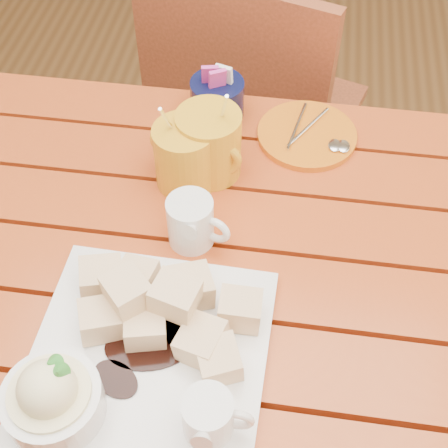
% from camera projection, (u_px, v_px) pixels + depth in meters
% --- Properties ---
extents(table, '(1.20, 0.79, 0.75)m').
position_uv_depth(table, '(188.00, 316.00, 0.94)').
color(table, maroon).
rests_on(table, ground).
extents(dessert_plate, '(0.29, 0.29, 0.12)m').
position_uv_depth(dessert_plate, '(130.00, 357.00, 0.74)').
color(dessert_plate, white).
rests_on(dessert_plate, table).
extents(coffee_mug_left, '(0.14, 0.10, 0.17)m').
position_uv_depth(coffee_mug_left, '(207.00, 143.00, 0.94)').
color(coffee_mug_left, gold).
rests_on(coffee_mug_left, table).
extents(coffee_mug_right, '(0.13, 0.09, 0.16)m').
position_uv_depth(coffee_mug_right, '(187.00, 156.00, 0.93)').
color(coffee_mug_right, gold).
rests_on(coffee_mug_right, table).
extents(cream_pitcher, '(0.09, 0.08, 0.08)m').
position_uv_depth(cream_pitcher, '(192.00, 221.00, 0.87)').
color(cream_pitcher, white).
rests_on(cream_pitcher, table).
extents(sugar_caddy, '(0.09, 0.09, 0.10)m').
position_uv_depth(sugar_caddy, '(217.00, 98.00, 1.05)').
color(sugar_caddy, black).
rests_on(sugar_caddy, table).
extents(orange_saucer, '(0.16, 0.16, 0.02)m').
position_uv_depth(orange_saucer, '(308.00, 135.00, 1.03)').
color(orange_saucer, orange).
rests_on(orange_saucer, table).
extents(chair_far, '(0.52, 0.52, 0.88)m').
position_uv_depth(chair_far, '(250.00, 116.00, 1.46)').
color(chair_far, brown).
rests_on(chair_far, ground).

